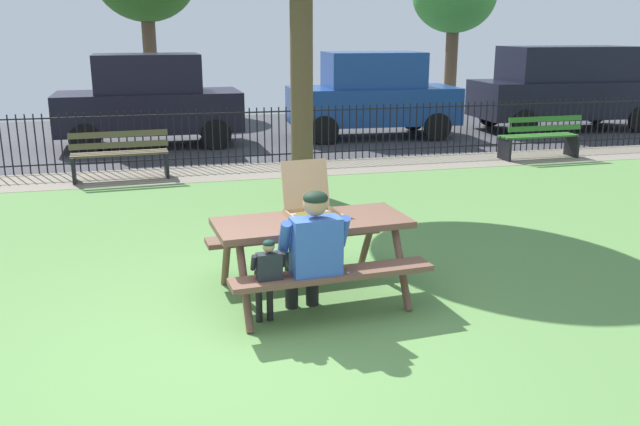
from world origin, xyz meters
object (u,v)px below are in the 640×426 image
object	(u,v)px
parked_car_far_right	(566,86)
adult_at_table	(312,249)
parked_car_center	(149,100)
park_bench_right	(540,138)
pizza_box_open	(312,207)
picnic_table_foreground	(312,237)
child_at_table	(268,273)
parked_car_right	(373,94)
park_bench_center	(120,156)

from	to	relation	value
parked_car_far_right	adult_at_table	bearing A→B (deg)	-132.58
parked_car_far_right	parked_car_center	bearing A→B (deg)	180.00
park_bench_right	pizza_box_open	bearing A→B (deg)	-136.44
picnic_table_foreground	park_bench_right	bearing A→B (deg)	43.96
child_at_table	parked_car_far_right	xyz separation A→B (m)	(9.37, 9.82, 0.60)
picnic_table_foreground	child_at_table	xyz separation A→B (m)	(-0.52, -0.57, -0.10)
child_at_table	parked_car_right	xyz separation A→B (m)	(4.22, 9.82, 0.52)
child_at_table	park_bench_center	distance (m)	6.57
pizza_box_open	adult_at_table	world-z (taller)	pizza_box_open
picnic_table_foreground	pizza_box_open	size ratio (longest dim) A/B	3.29
picnic_table_foreground	pizza_box_open	world-z (taller)	pizza_box_open
parked_car_center	parked_car_right	xyz separation A→B (m)	(5.10, -0.00, 0.00)
picnic_table_foreground	park_bench_center	bearing A→B (deg)	108.42
pizza_box_open	picnic_table_foreground	bearing A→B (deg)	-102.96
adult_at_table	parked_car_center	bearing A→B (deg)	97.53
picnic_table_foreground	parked_car_center	distance (m)	9.36
pizza_box_open	parked_car_center	xyz separation A→B (m)	(-1.43, 9.14, 0.15)
parked_car_far_right	picnic_table_foreground	bearing A→B (deg)	-133.74
park_bench_center	parked_car_right	bearing A→B (deg)	31.16
park_bench_right	parked_car_center	xyz separation A→B (m)	(-7.46, 3.41, 0.59)
adult_at_table	park_bench_right	distance (m)	8.86
child_at_table	parked_car_right	bearing A→B (deg)	66.76
picnic_table_foreground	pizza_box_open	distance (m)	0.29
park_bench_center	parked_car_right	world-z (taller)	parked_car_right
picnic_table_foreground	parked_car_far_right	bearing A→B (deg)	46.26
picnic_table_foreground	pizza_box_open	xyz separation A→B (m)	(0.02, 0.11, 0.27)
picnic_table_foreground	adult_at_table	distance (m)	0.53
adult_at_table	parked_car_right	size ratio (longest dim) A/B	0.30
park_bench_center	park_bench_right	size ratio (longest dim) A/B	1.01
adult_at_table	child_at_table	world-z (taller)	adult_at_table
parked_car_center	picnic_table_foreground	bearing A→B (deg)	-81.36
picnic_table_foreground	adult_at_table	size ratio (longest dim) A/B	1.60
picnic_table_foreground	park_bench_right	distance (m)	8.41
adult_at_table	park_bench_right	size ratio (longest dim) A/B	0.74
park_bench_center	park_bench_right	bearing A→B (deg)	-0.00
park_bench_right	parked_car_center	size ratio (longest dim) A/B	0.41
picnic_table_foreground	parked_car_center	bearing A→B (deg)	98.64
parked_car_center	parked_car_right	size ratio (longest dim) A/B	0.99
park_bench_center	parked_car_right	size ratio (longest dim) A/B	0.41
pizza_box_open	child_at_table	bearing A→B (deg)	-128.81
park_bench_center	parked_car_far_right	size ratio (longest dim) A/B	0.35
child_at_table	park_bench_right	distance (m)	9.18
child_at_table	adult_at_table	bearing A→B (deg)	8.72
park_bench_center	parked_car_far_right	distance (m)	11.34
parked_car_center	parked_car_right	world-z (taller)	same
parked_car_center	pizza_box_open	bearing A→B (deg)	-81.11
child_at_table	park_bench_center	bearing A→B (deg)	102.51
child_at_table	parked_car_center	xyz separation A→B (m)	(-0.88, 9.82, 0.52)
pizza_box_open	park_bench_center	size ratio (longest dim) A/B	0.36
pizza_box_open	parked_car_center	world-z (taller)	parked_car_center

